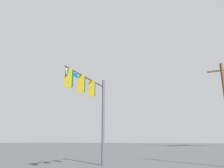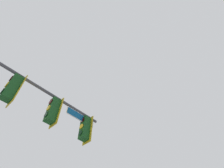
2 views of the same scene
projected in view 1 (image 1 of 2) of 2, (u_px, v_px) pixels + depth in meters
The scene contains 1 object.
signal_pole_near at pixel (92, 101), 17.12m from camera, with size 6.14×0.99×7.20m.
Camera 1 is at (10.42, 4.53, 1.94)m, focal length 35.00 mm.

